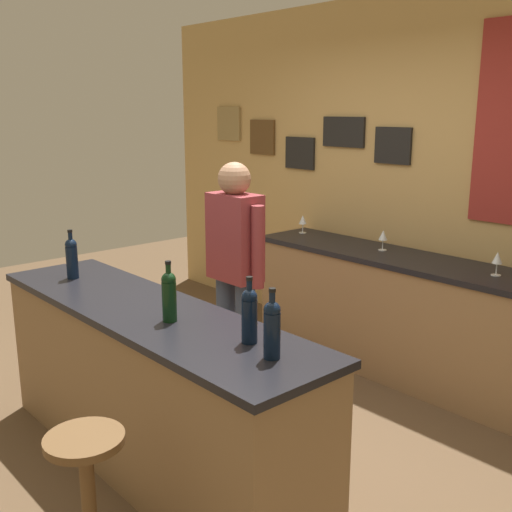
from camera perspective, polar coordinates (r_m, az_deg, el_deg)
name	(u,v)px	position (r m, az deg, el deg)	size (l,w,h in m)	color
ground_plane	(210,439)	(3.85, -4.33, -16.72)	(10.00, 10.00, 0.00)	brown
back_wall	(419,179)	(4.84, 15.01, 6.96)	(6.00, 0.09, 2.80)	tan
bar_counter	(150,388)	(3.43, -9.88, -12.12)	(2.37, 0.60, 0.92)	olive
side_counter	(426,323)	(4.54, 15.62, -6.04)	(2.94, 0.56, 0.90)	olive
bartender	(235,268)	(3.95, -1.98, -1.12)	(0.52, 0.21, 1.62)	#384766
bar_stool	(88,485)	(2.71, -15.51, -20.00)	(0.32, 0.32, 0.68)	brown
wine_bottle_a	(72,257)	(3.90, -16.89, -0.07)	(0.07, 0.07, 0.31)	black
wine_bottle_b	(169,295)	(3.01, -8.15, -3.60)	(0.07, 0.07, 0.31)	black
wine_bottle_c	(249,314)	(2.71, -0.62, -5.42)	(0.07, 0.07, 0.31)	black
wine_bottle_d	(272,327)	(2.54, 1.51, -6.71)	(0.07, 0.07, 0.31)	black
wine_glass_a	(303,220)	(5.25, 4.41, 3.35)	(0.07, 0.07, 0.16)	silver
wine_glass_b	(383,236)	(4.68, 11.83, 1.85)	(0.07, 0.07, 0.16)	silver
wine_glass_c	(497,259)	(4.17, 21.69, -0.24)	(0.07, 0.07, 0.16)	silver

